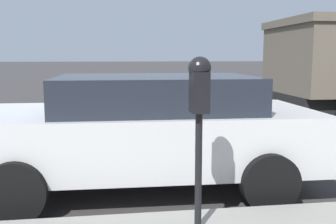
{
  "coord_description": "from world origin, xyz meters",
  "views": [
    {
      "loc": [
        -5.79,
        0.37,
        1.67
      ],
      "look_at": [
        -2.16,
        -0.16,
        1.14
      ],
      "focal_mm": 42.0,
      "sensor_mm": 36.0,
      "label": 1
    }
  ],
  "objects": [
    {
      "name": "ground_plane",
      "position": [
        0.0,
        0.0,
        0.0
      ],
      "size": [
        220.0,
        220.0,
        0.0
      ],
      "primitive_type": "plane",
      "color": "#3D3A3A"
    },
    {
      "name": "parking_meter",
      "position": [
        -2.61,
        -0.36,
        1.31
      ],
      "size": [
        0.21,
        0.19,
        1.49
      ],
      "color": "black",
      "rests_on": "sidewalk"
    },
    {
      "name": "car_white",
      "position": [
        -0.98,
        -0.04,
        0.77
      ],
      "size": [
        2.11,
        4.29,
        1.42
      ],
      "rotation": [
        0.0,
        0.0,
        -0.02
      ],
      "color": "silver",
      "rests_on": "ground_plane"
    }
  ]
}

